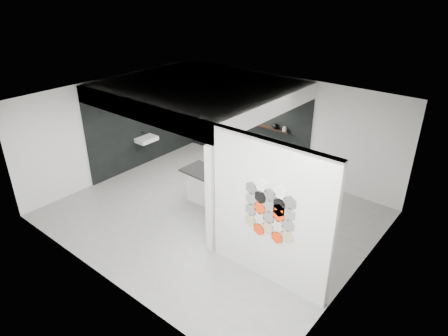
% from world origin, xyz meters
% --- Properties ---
extents(floor, '(7.00, 6.00, 0.01)m').
position_xyz_m(floor, '(0.00, 0.00, -0.01)').
color(floor, slate).
extents(partition_panel, '(2.45, 0.15, 2.80)m').
position_xyz_m(partition_panel, '(2.23, -1.00, 1.40)').
color(partition_panel, silver).
rests_on(partition_panel, floor).
extents(bay_clad_back, '(4.40, 0.04, 2.35)m').
position_xyz_m(bay_clad_back, '(-1.30, 2.97, 1.18)').
color(bay_clad_back, black).
rests_on(bay_clad_back, floor).
extents(bay_clad_left, '(0.04, 4.00, 2.35)m').
position_xyz_m(bay_clad_left, '(-3.47, 1.00, 1.18)').
color(bay_clad_left, black).
rests_on(bay_clad_left, floor).
extents(bulkhead, '(4.40, 4.00, 0.40)m').
position_xyz_m(bulkhead, '(-1.30, 1.00, 2.55)').
color(bulkhead, silver).
rests_on(bulkhead, corner_column).
extents(corner_column, '(0.16, 0.16, 2.35)m').
position_xyz_m(corner_column, '(0.82, -1.00, 1.18)').
color(corner_column, silver).
rests_on(corner_column, floor).
extents(fascia_beam, '(4.40, 0.16, 0.40)m').
position_xyz_m(fascia_beam, '(-1.30, -0.92, 2.55)').
color(fascia_beam, silver).
rests_on(fascia_beam, corner_column).
extents(wall_basin, '(0.40, 0.60, 0.12)m').
position_xyz_m(wall_basin, '(-3.24, 0.80, 0.85)').
color(wall_basin, silver).
rests_on(wall_basin, bay_clad_left).
extents(display_shelf, '(3.00, 0.15, 0.04)m').
position_xyz_m(display_shelf, '(-1.20, 2.87, 1.30)').
color(display_shelf, black).
rests_on(display_shelf, bay_clad_back).
extents(kitchen_island, '(1.70, 0.78, 1.36)m').
position_xyz_m(kitchen_island, '(-0.20, 0.35, 0.46)').
color(kitchen_island, silver).
rests_on(kitchen_island, floor).
extents(stockpot, '(0.29, 0.29, 0.20)m').
position_xyz_m(stockpot, '(-2.29, 2.87, 1.42)').
color(stockpot, black).
rests_on(stockpot, display_shelf).
extents(kettle, '(0.20, 0.20, 0.15)m').
position_xyz_m(kettle, '(-0.15, 2.87, 1.39)').
color(kettle, black).
rests_on(kettle, display_shelf).
extents(glass_bowl, '(0.13, 0.13, 0.09)m').
position_xyz_m(glass_bowl, '(0.15, 2.87, 1.36)').
color(glass_bowl, gray).
rests_on(glass_bowl, display_shelf).
extents(glass_vase, '(0.10, 0.10, 0.12)m').
position_xyz_m(glass_vase, '(0.15, 2.87, 1.38)').
color(glass_vase, gray).
rests_on(glass_vase, display_shelf).
extents(bottle_dark, '(0.07, 0.07, 0.15)m').
position_xyz_m(bottle_dark, '(-1.45, 2.87, 1.40)').
color(bottle_dark, black).
rests_on(bottle_dark, display_shelf).
extents(utensil_cup, '(0.10, 0.10, 0.11)m').
position_xyz_m(utensil_cup, '(-2.01, 2.87, 1.38)').
color(utensil_cup, black).
rests_on(utensil_cup, display_shelf).
extents(hex_tile_cluster, '(1.04, 0.02, 1.16)m').
position_xyz_m(hex_tile_cluster, '(2.26, -1.09, 1.50)').
color(hex_tile_cluster, tan).
rests_on(hex_tile_cluster, partition_panel).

